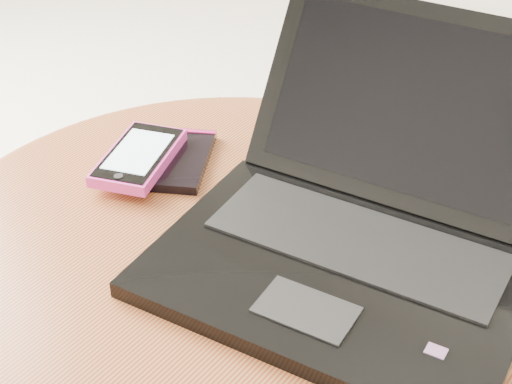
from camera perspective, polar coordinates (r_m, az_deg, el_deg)
The scene contains 4 objects.
table at distance 0.87m, azimuth -1.97°, elevation -9.60°, with size 0.65×0.65×0.52m.
laptop at distance 0.77m, azimuth 7.52°, elevation -2.30°, with size 0.38×0.39×0.20m.
phone_black at distance 0.92m, azimuth -5.49°, elevation 2.35°, with size 0.12×0.14×0.01m.
phone_pink at distance 0.91m, azimuth -8.42°, elevation 2.52°, with size 0.11×0.14×0.02m.
Camera 1 is at (0.45, -0.49, 1.02)m, focal length 55.66 mm.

